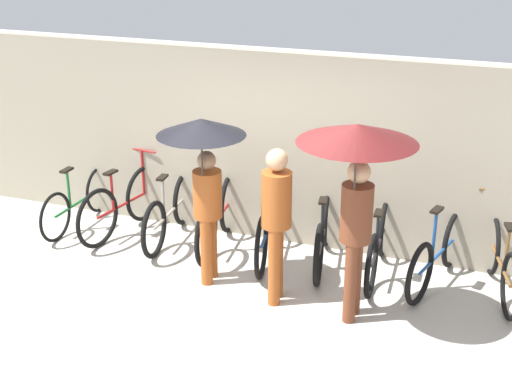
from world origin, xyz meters
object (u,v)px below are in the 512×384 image
parked_bicycle_5 (323,234)px  parked_bicycle_8 (501,262)px  parked_bicycle_1 (122,204)px  pedestrian_trailing (357,164)px  parked_bicycle_0 (79,200)px  parked_bicycle_7 (438,254)px  parked_bicycle_2 (170,212)px  parked_bicycle_4 (268,227)px  parked_bicycle_6 (378,244)px  pedestrian_center (276,214)px  parked_bicycle_3 (218,217)px  pedestrian_leading (204,157)px

parked_bicycle_5 → parked_bicycle_8: bearing=-100.7°
parked_bicycle_1 → pedestrian_trailing: pedestrian_trailing is taller
parked_bicycle_0 → parked_bicycle_7: parked_bicycle_7 is taller
parked_bicycle_2 → parked_bicycle_4: (1.34, -0.03, 0.02)m
parked_bicycle_0 → parked_bicycle_6: bearing=-89.9°
parked_bicycle_4 → parked_bicycle_8: bearing=-100.4°
parked_bicycle_2 → pedestrian_trailing: size_ratio=0.82×
parked_bicycle_0 → parked_bicycle_1: size_ratio=0.98×
parked_bicycle_6 → parked_bicycle_4: bearing=87.2°
pedestrian_center → pedestrian_trailing: size_ratio=0.81×
parked_bicycle_0 → parked_bicycle_2: bearing=-88.9°
parked_bicycle_3 → parked_bicycle_7: bearing=-97.0°
parked_bicycle_0 → pedestrian_leading: size_ratio=0.86×
parked_bicycle_6 → parked_bicycle_7: 0.67m
pedestrian_leading → parked_bicycle_2: bearing=-49.9°
parked_bicycle_0 → pedestrian_center: 3.32m
parked_bicycle_2 → parked_bicycle_5: 2.01m
parked_bicycle_1 → pedestrian_leading: bearing=-110.7°
pedestrian_leading → pedestrian_center: (0.85, -0.07, -0.50)m
parked_bicycle_5 → pedestrian_trailing: bearing=-162.8°
parked_bicycle_8 → pedestrian_trailing: pedestrian_trailing is taller
parked_bicycle_0 → parked_bicycle_1: bearing=-91.2°
parked_bicycle_0 → parked_bicycle_6: size_ratio=0.95×
parked_bicycle_0 → parked_bicycle_8: parked_bicycle_0 is taller
parked_bicycle_2 → parked_bicycle_7: size_ratio=1.01×
parked_bicycle_2 → pedestrian_center: 2.13m
pedestrian_leading → pedestrian_trailing: (1.69, -0.23, 0.21)m
parked_bicycle_0 → parked_bicycle_8: (5.36, 0.03, 0.02)m
parked_bicycle_5 → parked_bicycle_6: bearing=-103.8°
parked_bicycle_1 → parked_bicycle_4: size_ratio=0.96×
parked_bicycle_6 → pedestrian_center: size_ratio=1.03×
parked_bicycle_4 → parked_bicycle_7: 2.01m
parked_bicycle_6 → parked_bicycle_8: bearing=-92.3°
parked_bicycle_8 → parked_bicycle_5: bearing=75.6°
parked_bicycle_4 → parked_bicycle_8: (2.68, 0.03, -0.01)m
parked_bicycle_2 → parked_bicycle_8: size_ratio=1.04×
parked_bicycle_0 → pedestrian_trailing: (3.96, -1.12, 1.38)m
parked_bicycle_6 → pedestrian_trailing: pedestrian_trailing is taller
parked_bicycle_7 → pedestrian_center: pedestrian_center is taller
parked_bicycle_1 → parked_bicycle_3: 1.34m
parked_bicycle_0 → pedestrian_trailing: 4.34m
parked_bicycle_4 → pedestrian_leading: pedestrian_leading is taller
pedestrian_trailing → pedestrian_center: bearing=-7.5°
parked_bicycle_0 → pedestrian_trailing: bearing=-105.9°
parked_bicycle_7 → parked_bicycle_5: bearing=102.2°
parked_bicycle_8 → parked_bicycle_2: bearing=76.3°
parked_bicycle_8 → parked_bicycle_1: bearing=76.8°
parked_bicycle_7 → pedestrian_trailing: pedestrian_trailing is taller
parked_bicycle_3 → parked_bicycle_7: 2.68m
parked_bicycle_5 → pedestrian_leading: size_ratio=0.89×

